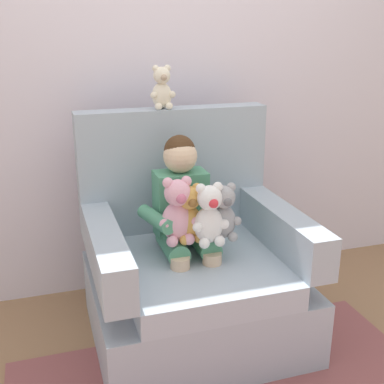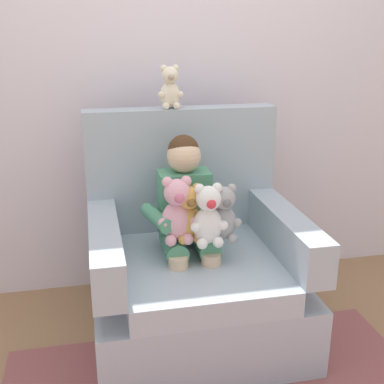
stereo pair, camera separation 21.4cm
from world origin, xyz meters
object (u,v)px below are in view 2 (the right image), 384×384
seated_child (187,210)px  plush_cream_on_backrest (170,88)px  plush_grey (223,215)px  plush_honey (189,214)px  armchair (194,271)px  plush_white (208,216)px  plush_pink (177,212)px

seated_child → plush_cream_on_backrest: bearing=101.0°
plush_grey → plush_honey: bearing=179.0°
armchair → plush_cream_on_backrest: size_ratio=5.06×
plush_white → plush_cream_on_backrest: 0.74m
seated_child → plush_cream_on_backrest: size_ratio=3.64×
plush_honey → plush_cream_on_backrest: (-0.01, 0.45, 0.54)m
plush_pink → plush_honey: (0.06, -0.00, -0.02)m
plush_grey → plush_pink: size_ratio=0.87×
armchair → plush_honey: bearing=-113.6°
plush_grey → plush_white: (-0.08, -0.03, 0.01)m
armchair → plush_cream_on_backrest: 0.96m
seated_child → plush_honey: (-0.02, -0.13, 0.03)m
armchair → plush_honey: 0.38m
plush_pink → plush_cream_on_backrest: size_ratio=1.43×
armchair → plush_grey: bearing=-52.2°
seated_child → plush_grey: (0.14, -0.17, 0.03)m
armchair → plush_pink: bearing=-133.8°
seated_child → plush_white: bearing=-65.7°
plush_white → plush_honey: size_ratio=1.06×
plush_pink → plush_honey: bearing=-17.6°
plush_white → plush_cream_on_backrest: (-0.09, 0.51, 0.53)m
plush_cream_on_backrest → seated_child: bearing=-96.0°
seated_child → plush_white: size_ratio=2.74×
armchair → plush_grey: armchair is taller
armchair → plush_white: (0.03, -0.17, 0.37)m
plush_white → plush_honey: (-0.08, 0.06, -0.01)m
seated_child → plush_grey: seated_child is taller
plush_pink → plush_grey: bearing=-25.3°
plush_grey → armchair: bearing=138.7°
plush_white → plush_pink: plush_pink is taller
seated_child → plush_honey: size_ratio=2.90×
plush_grey → plush_cream_on_backrest: (-0.17, 0.48, 0.54)m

